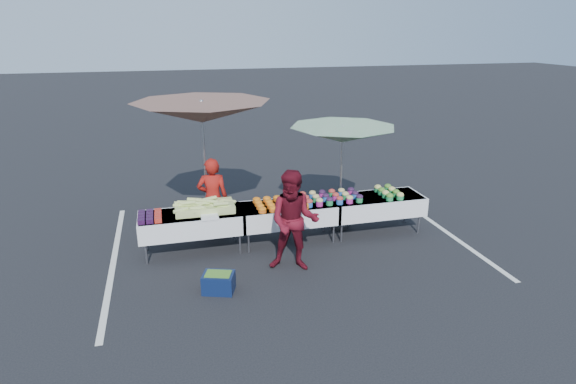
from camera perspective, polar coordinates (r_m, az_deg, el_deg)
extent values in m
plane|color=black|center=(9.34, 0.00, -5.81)|extent=(80.00, 80.00, 0.00)
cube|color=silver|center=(9.15, -19.95, -7.59)|extent=(0.10, 5.00, 0.00)
cube|color=silver|center=(10.55, 17.10, -3.69)|extent=(0.10, 5.00, 0.00)
cube|color=white|center=(8.81, -11.41, -2.63)|extent=(1.80, 0.75, 0.04)
cube|color=white|center=(8.87, -11.35, -3.59)|extent=(1.86, 0.81, 0.36)
cylinder|color=slate|center=(8.75, -16.45, -7.03)|extent=(0.04, 0.04, 0.39)
cylinder|color=slate|center=(9.29, -16.39, -5.47)|extent=(0.04, 0.04, 0.39)
cylinder|color=slate|center=(8.82, -5.71, -6.09)|extent=(0.04, 0.04, 0.39)
cylinder|color=slate|center=(9.35, -6.30, -4.60)|extent=(0.04, 0.04, 0.39)
cube|color=white|center=(9.06, 0.00, -1.61)|extent=(1.80, 0.75, 0.04)
cube|color=white|center=(9.12, 0.00, -2.56)|extent=(1.86, 0.81, 0.36)
cylinder|color=slate|center=(8.84, -4.68, -5.99)|extent=(0.04, 0.04, 0.39)
cylinder|color=slate|center=(9.37, -5.33, -4.50)|extent=(0.04, 0.04, 0.39)
cylinder|color=slate|center=(9.23, 5.42, -4.89)|extent=(0.04, 0.04, 0.39)
cylinder|color=slate|center=(9.74, 4.24, -3.53)|extent=(0.04, 0.04, 0.39)
cube|color=white|center=(9.65, 10.40, -0.63)|extent=(1.80, 0.75, 0.04)
cube|color=white|center=(9.70, 10.34, -1.52)|extent=(1.86, 0.81, 0.36)
cylinder|color=slate|center=(9.28, 6.35, -4.78)|extent=(0.04, 0.04, 0.39)
cylinder|color=slate|center=(9.79, 5.12, -3.44)|extent=(0.04, 0.04, 0.39)
cylinder|color=slate|center=(9.96, 15.22, -3.67)|extent=(0.04, 0.04, 0.39)
cylinder|color=slate|center=(10.43, 13.65, -2.48)|extent=(0.04, 0.04, 0.39)
cube|color=black|center=(8.54, -17.01, -3.38)|extent=(0.12, 0.12, 0.08)
cube|color=black|center=(8.67, -16.99, -3.03)|extent=(0.12, 0.12, 0.08)
cube|color=black|center=(8.80, -16.97, -2.70)|extent=(0.12, 0.12, 0.08)
cube|color=black|center=(8.93, -16.95, -2.38)|extent=(0.12, 0.12, 0.08)
cube|color=black|center=(8.53, -16.08, -3.30)|extent=(0.12, 0.12, 0.08)
cube|color=black|center=(8.66, -16.07, -2.96)|extent=(0.12, 0.12, 0.08)
cube|color=black|center=(8.79, -16.06, -2.63)|extent=(0.12, 0.12, 0.08)
cube|color=black|center=(8.93, -16.05, -2.31)|extent=(0.12, 0.12, 0.08)
cube|color=#A7121A|center=(8.53, -15.14, -3.23)|extent=(0.12, 0.12, 0.08)
cube|color=#A7121A|center=(8.66, -15.14, -2.88)|extent=(0.12, 0.12, 0.08)
cube|color=#A7121A|center=(8.79, -15.15, -2.55)|extent=(0.12, 0.12, 0.08)
cube|color=#A7121A|center=(8.92, -15.15, -2.23)|extent=(0.12, 0.12, 0.08)
cube|color=#BAD16B|center=(8.83, -9.86, -1.83)|extent=(1.05, 0.55, 0.14)
cylinder|color=#BAD16B|center=(8.99, -8.03, -1.13)|extent=(0.27, 0.09, 0.10)
cylinder|color=#BAD16B|center=(8.82, -12.38, -1.31)|extent=(0.27, 0.14, 0.07)
cylinder|color=#BAD16B|center=(8.69, -9.11, -1.11)|extent=(0.27, 0.14, 0.09)
cylinder|color=#BAD16B|center=(8.83, -12.64, -1.70)|extent=(0.27, 0.15, 0.10)
cylinder|color=#BAD16B|center=(8.74, -11.02, -1.49)|extent=(0.27, 0.15, 0.08)
cylinder|color=#BAD16B|center=(8.83, -10.17, -1.02)|extent=(0.27, 0.10, 0.10)
cylinder|color=#BAD16B|center=(8.71, -10.10, -1.31)|extent=(0.27, 0.07, 0.08)
cylinder|color=#BAD16B|center=(8.63, -10.64, -1.86)|extent=(0.27, 0.14, 0.09)
cylinder|color=#BAD16B|center=(8.97, -11.03, -0.89)|extent=(0.27, 0.12, 0.08)
cylinder|color=#BAD16B|center=(8.95, -7.03, -1.08)|extent=(0.27, 0.16, 0.08)
cylinder|color=#BAD16B|center=(8.75, -11.91, -1.47)|extent=(0.27, 0.11, 0.07)
cylinder|color=#BAD16B|center=(8.60, -10.30, -2.20)|extent=(0.27, 0.10, 0.07)
cylinder|color=#BAD16B|center=(8.94, -9.30, -0.78)|extent=(0.27, 0.12, 0.08)
cylinder|color=#BAD16B|center=(8.58, -12.63, -2.11)|extent=(0.27, 0.15, 0.08)
cylinder|color=#BAD16B|center=(8.81, -12.14, -1.20)|extent=(0.27, 0.10, 0.08)
cylinder|color=#BAD16B|center=(8.78, -8.51, -1.33)|extent=(0.27, 0.16, 0.10)
cylinder|color=#BAD16B|center=(8.70, -11.71, -1.26)|extent=(0.27, 0.12, 0.09)
cylinder|color=#BAD16B|center=(8.60, -7.96, -1.41)|extent=(0.27, 0.09, 0.07)
cylinder|color=#BAD16B|center=(8.65, -7.55, -1.72)|extent=(0.27, 0.10, 0.09)
cylinder|color=#BAD16B|center=(8.71, -8.18, -1.71)|extent=(0.27, 0.12, 0.09)
cube|color=white|center=(8.53, -9.29, -2.90)|extent=(0.30, 0.25, 0.05)
cylinder|color=#D86018|center=(8.67, -3.05, -2.29)|extent=(0.15, 0.15, 0.05)
ellipsoid|color=#E24A0C|center=(8.66, -3.05, -2.04)|extent=(0.15, 0.15, 0.08)
cylinder|color=#D86018|center=(8.84, -3.29, -1.88)|extent=(0.15, 0.15, 0.05)
ellipsoid|color=#E24A0C|center=(8.82, -3.29, -1.64)|extent=(0.15, 0.15, 0.08)
cylinder|color=#D86018|center=(9.00, -3.52, -1.48)|extent=(0.15, 0.15, 0.05)
ellipsoid|color=#E24A0C|center=(8.99, -3.52, -1.24)|extent=(0.15, 0.15, 0.08)
cylinder|color=#D86018|center=(9.17, -3.74, -1.10)|extent=(0.15, 0.15, 0.05)
ellipsoid|color=#E24A0C|center=(9.15, -3.75, -0.87)|extent=(0.15, 0.15, 0.08)
cylinder|color=#D86018|center=(8.71, -1.76, -2.17)|extent=(0.15, 0.15, 0.05)
ellipsoid|color=#E24A0C|center=(8.70, -1.76, -1.92)|extent=(0.15, 0.15, 0.08)
cylinder|color=#D86018|center=(8.88, -2.02, -1.76)|extent=(0.15, 0.15, 0.05)
ellipsoid|color=#E24A0C|center=(8.86, -2.03, -1.52)|extent=(0.15, 0.15, 0.08)
cylinder|color=#D86018|center=(9.04, -2.28, -1.37)|extent=(0.15, 0.15, 0.05)
ellipsoid|color=#E24A0C|center=(9.03, -2.28, -1.13)|extent=(0.15, 0.15, 0.08)
cylinder|color=#D86018|center=(9.21, -2.52, -0.99)|extent=(0.15, 0.15, 0.05)
ellipsoid|color=#E24A0C|center=(9.19, -2.52, -0.76)|extent=(0.15, 0.15, 0.08)
cylinder|color=#D86018|center=(8.75, -0.48, -2.05)|extent=(0.15, 0.15, 0.05)
ellipsoid|color=#E24A0C|center=(8.74, -0.49, -1.81)|extent=(0.15, 0.15, 0.08)
cylinder|color=#D86018|center=(8.92, -0.77, -1.65)|extent=(0.15, 0.15, 0.05)
ellipsoid|color=#E24A0C|center=(8.90, -0.77, -1.41)|extent=(0.15, 0.15, 0.08)
cylinder|color=#D86018|center=(9.08, -1.04, -1.26)|extent=(0.15, 0.15, 0.05)
ellipsoid|color=#E24A0C|center=(9.07, -1.05, -1.02)|extent=(0.15, 0.15, 0.08)
cylinder|color=#D86018|center=(9.25, -1.31, -0.89)|extent=(0.15, 0.15, 0.05)
ellipsoid|color=#E24A0C|center=(9.23, -1.31, -0.65)|extent=(0.15, 0.15, 0.08)
cylinder|color=#D86018|center=(8.80, 0.78, -1.93)|extent=(0.15, 0.15, 0.05)
ellipsoid|color=#E24A0C|center=(8.79, 0.78, -1.69)|extent=(0.15, 0.15, 0.08)
cylinder|color=#D86018|center=(8.97, 0.47, -1.53)|extent=(0.15, 0.15, 0.05)
ellipsoid|color=#E24A0C|center=(8.95, 0.47, -1.29)|extent=(0.15, 0.15, 0.08)
cylinder|color=#D86018|center=(9.13, 0.18, -1.15)|extent=(0.15, 0.15, 0.05)
ellipsoid|color=#E24A0C|center=(9.11, 0.18, -0.91)|extent=(0.15, 0.15, 0.08)
cylinder|color=#D86018|center=(9.29, -0.11, -0.78)|extent=(0.15, 0.15, 0.05)
ellipsoid|color=#E24A0C|center=(9.28, -0.11, -0.55)|extent=(0.15, 0.15, 0.08)
cylinder|color=#D86018|center=(8.86, 2.03, -1.81)|extent=(0.15, 0.15, 0.05)
ellipsoid|color=#E24A0C|center=(8.84, 2.03, -1.57)|extent=(0.15, 0.15, 0.08)
cylinder|color=#D86018|center=(9.02, 1.70, -1.42)|extent=(0.15, 0.15, 0.05)
ellipsoid|color=#E24A0C|center=(9.00, 1.70, -1.18)|extent=(0.15, 0.15, 0.08)
cylinder|color=#D86018|center=(9.18, 1.38, -1.04)|extent=(0.15, 0.15, 0.05)
ellipsoid|color=#E24A0C|center=(9.16, 1.38, -0.81)|extent=(0.15, 0.15, 0.08)
cylinder|color=#D86018|center=(9.34, 1.08, -0.68)|extent=(0.15, 0.15, 0.05)
ellipsoid|color=#E24A0C|center=(9.33, 1.08, -0.44)|extent=(0.15, 0.15, 0.08)
cylinder|color=blue|center=(8.93, 2.53, -1.47)|extent=(0.13, 0.13, 0.10)
ellipsoid|color=maroon|center=(8.91, 2.54, -1.11)|extent=(0.14, 0.14, 0.10)
cylinder|color=#B5268A|center=(9.12, 2.13, -1.01)|extent=(0.13, 0.13, 0.10)
ellipsoid|color=maroon|center=(9.10, 2.13, -0.65)|extent=(0.14, 0.14, 0.10)
cylinder|color=#218747|center=(9.32, 1.74, -0.56)|extent=(0.13, 0.13, 0.10)
ellipsoid|color=maroon|center=(9.30, 1.74, -0.21)|extent=(0.14, 0.14, 0.10)
cylinder|color=#B5268A|center=(8.99, 3.75, -1.36)|extent=(0.13, 0.13, 0.10)
ellipsoid|color=#CFBC64|center=(8.96, 3.76, -1.00)|extent=(0.14, 0.14, 0.10)
cylinder|color=#218747|center=(9.18, 3.32, -0.90)|extent=(0.13, 0.13, 0.10)
ellipsoid|color=#CFBC64|center=(9.16, 3.33, -0.54)|extent=(0.14, 0.14, 0.10)
cylinder|color=blue|center=(9.38, 2.91, -0.45)|extent=(0.13, 0.13, 0.10)
ellipsoid|color=#CFBC64|center=(9.36, 2.92, -0.11)|extent=(0.14, 0.14, 0.10)
cylinder|color=#218747|center=(9.05, 4.95, -1.24)|extent=(0.13, 0.13, 0.10)
ellipsoid|color=black|center=(9.03, 4.97, -0.89)|extent=(0.14, 0.14, 0.10)
cylinder|color=blue|center=(9.24, 4.50, -0.79)|extent=(0.13, 0.13, 0.10)
ellipsoid|color=black|center=(9.22, 4.51, -0.44)|extent=(0.14, 0.14, 0.10)
cylinder|color=#B5268A|center=(9.44, 4.07, -0.35)|extent=(0.13, 0.13, 0.10)
ellipsoid|color=black|center=(9.42, 4.08, -0.01)|extent=(0.14, 0.14, 0.10)
cylinder|color=blue|center=(9.11, 6.14, -1.13)|extent=(0.13, 0.13, 0.10)
ellipsoid|color=maroon|center=(9.09, 6.15, -0.78)|extent=(0.14, 0.14, 0.10)
cylinder|color=#B5268A|center=(9.31, 5.67, -0.68)|extent=(0.13, 0.13, 0.10)
ellipsoid|color=maroon|center=(9.29, 5.68, -0.33)|extent=(0.14, 0.14, 0.10)
cylinder|color=#218747|center=(9.50, 5.21, -0.25)|extent=(0.13, 0.13, 0.10)
ellipsoid|color=maroon|center=(9.48, 5.22, 0.09)|extent=(0.14, 0.14, 0.10)
cylinder|color=#B5268A|center=(9.18, 7.31, -1.02)|extent=(0.13, 0.13, 0.10)
ellipsoid|color=#CFBC64|center=(9.16, 7.32, -0.67)|extent=(0.14, 0.14, 0.10)
cylinder|color=#218747|center=(9.38, 6.81, -0.57)|extent=(0.13, 0.13, 0.10)
ellipsoid|color=#CFBC64|center=(9.36, 6.83, -0.23)|extent=(0.14, 0.14, 0.10)
cylinder|color=blue|center=(9.57, 6.34, -0.15)|extent=(0.13, 0.13, 0.10)
ellipsoid|color=#CFBC64|center=(9.55, 6.35, 0.19)|extent=(0.14, 0.14, 0.10)
cylinder|color=#218747|center=(9.26, 8.46, -0.91)|extent=(0.13, 0.13, 0.10)
ellipsoid|color=black|center=(9.24, 8.48, -0.56)|extent=(0.14, 0.14, 0.10)
cylinder|color=blue|center=(9.45, 7.94, -0.47)|extent=(0.13, 0.13, 0.10)
ellipsoid|color=black|center=(9.43, 7.96, -0.13)|extent=(0.14, 0.14, 0.10)
cylinder|color=#B5268A|center=(9.64, 7.45, -0.05)|extent=(0.13, 0.13, 0.10)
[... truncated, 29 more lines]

